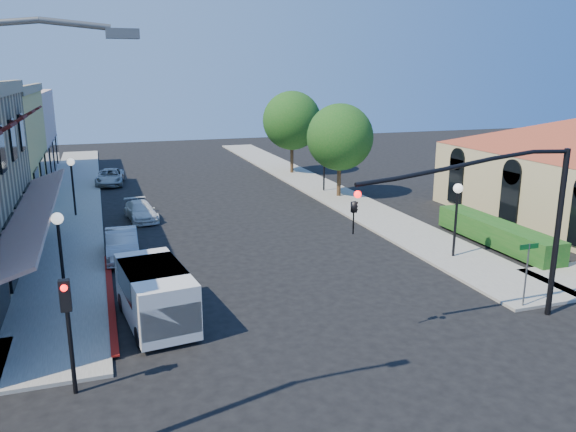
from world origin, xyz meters
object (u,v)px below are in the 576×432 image
object	(u,v)px
lamppost_right_near	(457,201)
street_tree_a	(340,137)
parked_car_a	(152,285)
street_name_sign	(527,265)
lamppost_left_far	(72,172)
parked_car_d	(110,177)
secondary_signal	(67,316)
street_tree_b	(292,121)
white_van	(156,292)
lamppost_left_near	(59,235)
lamppost_right_far	(324,155)
parked_car_b	(122,244)
parked_car_c	(141,211)
signal_mast_arm	(510,209)

from	to	relation	value
lamppost_right_near	street_tree_a	bearing A→B (deg)	88.77
parked_car_a	street_name_sign	bearing A→B (deg)	-23.58
lamppost_left_far	parked_car_d	bearing A→B (deg)	76.93
lamppost_left_far	lamppost_right_near	distance (m)	22.02
secondary_signal	street_tree_b	bearing A→B (deg)	61.23
street_tree_b	white_van	size ratio (longest dim) A/B	1.49
street_name_sign	lamppost_right_near	bearing A→B (deg)	80.22
street_tree_b	white_van	bearing A→B (deg)	-118.00
lamppost_left_near	lamppost_left_far	size ratio (longest dim) A/B	1.00
white_van	lamppost_right_far	bearing A→B (deg)	53.40
secondary_signal	white_van	bearing A→B (deg)	56.17
street_tree_a	street_tree_b	distance (m)	10.01
parked_car_b	lamppost_left_far	bearing A→B (deg)	105.36
street_tree_b	lamppost_right_near	size ratio (longest dim) A/B	1.97
white_van	parked_car_c	xyz separation A→B (m)	(0.62, 14.75, -0.62)
lamppost_right_near	white_van	distance (m)	14.28
signal_mast_arm	lamppost_left_near	distance (m)	15.82
lamppost_left_near	signal_mast_arm	bearing A→B (deg)	-24.37
parked_car_b	street_tree_a	bearing A→B (deg)	31.99
street_name_sign	street_tree_a	bearing A→B (deg)	86.24
parked_car_b	parked_car_c	bearing A→B (deg)	79.72
street_name_sign	lamppost_left_near	bearing A→B (deg)	160.07
lamppost_right_far	white_van	xyz separation A→B (m)	(-13.92, -18.75, -1.58)
white_van	street_name_sign	bearing A→B (deg)	-13.30
street_tree_a	street_name_sign	xyz separation A→B (m)	(-1.30, -19.80, -2.50)
signal_mast_arm	parked_car_d	distance (m)	32.90
lamppost_right_near	secondary_signal	bearing A→B (deg)	-158.22
lamppost_right_far	lamppost_left_far	bearing A→B (deg)	-173.29
parked_car_a	parked_car_c	bearing A→B (deg)	85.86
white_van	parked_car_d	size ratio (longest dim) A/B	1.09
street_name_sign	white_van	world-z (taller)	street_name_sign
secondary_signal	lamppost_left_near	size ratio (longest dim) A/B	0.93
street_name_sign	parked_car_c	xyz separation A→B (m)	(-12.30, 17.80, -1.16)
signal_mast_arm	street_name_sign	distance (m)	2.98
secondary_signal	parked_car_c	xyz separation A→B (m)	(3.20, 18.59, -1.78)
secondary_signal	lamppost_right_far	distance (m)	27.98
lamppost_right_near	lamppost_right_far	distance (m)	16.00
street_tree_a	parked_car_b	xyz separation A→B (m)	(-15.00, -9.00, -3.52)
street_name_sign	signal_mast_arm	bearing A→B (deg)	-156.80
signal_mast_arm	lamppost_right_far	size ratio (longest dim) A/B	2.24
street_tree_b	parked_car_a	bearing A→B (deg)	-119.89
street_tree_a	secondary_signal	bearing A→B (deg)	-129.21
lamppost_left_far	parked_car_c	world-z (taller)	lamppost_left_far
lamppost_right_far	parked_car_b	size ratio (longest dim) A/B	0.87
white_van	parked_car_d	distance (m)	26.67
street_name_sign	white_van	distance (m)	13.29
lamppost_left_far	parked_car_d	world-z (taller)	lamppost_left_far
secondary_signal	street_name_sign	size ratio (longest dim) A/B	1.33
parked_car_b	parked_car_c	xyz separation A→B (m)	(1.40, 7.00, -0.14)
street_name_sign	parked_car_b	size ratio (longest dim) A/B	0.61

